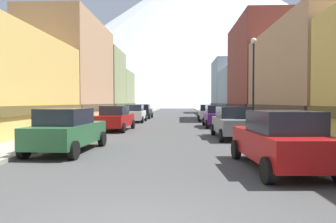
# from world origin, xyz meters

# --- Properties ---
(sidewalk_left) EXTENTS (2.50, 100.00, 0.15)m
(sidewalk_left) POSITION_xyz_m (-6.25, 35.00, 0.07)
(sidewalk_left) COLOR gray
(sidewalk_left) RESTS_ON ground
(sidewalk_right) EXTENTS (2.50, 100.00, 0.15)m
(sidewalk_right) POSITION_xyz_m (6.25, 35.00, 0.07)
(sidewalk_right) COLOR gray
(sidewalk_right) RESTS_ON ground
(storefront_left_2) EXTENTS (6.43, 12.47, 10.44)m
(storefront_left_2) POSITION_xyz_m (-10.56, 26.62, 5.05)
(storefront_left_2) COLOR tan
(storefront_left_2) RESTS_ON ground
(storefront_left_3) EXTENTS (8.83, 8.28, 9.38)m
(storefront_left_3) POSITION_xyz_m (-11.77, 37.54, 4.53)
(storefront_left_3) COLOR #8C9966
(storefront_left_3) RESTS_ON ground
(storefront_left_4) EXTENTS (9.70, 8.54, 7.28)m
(storefront_left_4) POSITION_xyz_m (-12.20, 46.08, 3.50)
(storefront_left_4) COLOR #8C9966
(storefront_left_4) RESTS_ON ground
(storefront_right_1) EXTENTS (6.97, 13.44, 7.68)m
(storefront_right_1) POSITION_xyz_m (10.84, 18.57, 3.70)
(storefront_right_1) COLOR tan
(storefront_right_1) RESTS_ON ground
(storefront_right_2) EXTENTS (9.79, 12.28, 11.64)m
(storefront_right_2) POSITION_xyz_m (12.25, 32.00, 5.64)
(storefront_right_2) COLOR brown
(storefront_right_2) RESTS_ON ground
(storefront_right_3) EXTENTS (7.98, 11.07, 7.25)m
(storefront_right_3) POSITION_xyz_m (11.34, 43.80, 3.49)
(storefront_right_3) COLOR #99A5B2
(storefront_right_3) RESTS_ON ground
(storefront_right_4) EXTENTS (9.70, 10.10, 10.32)m
(storefront_right_4) POSITION_xyz_m (12.20, 54.72, 4.99)
(storefront_right_4) COLOR #99A5B2
(storefront_right_4) RESTS_ON ground
(car_left_0) EXTENTS (2.23, 4.48, 1.78)m
(car_left_0) POSITION_xyz_m (-3.80, 7.78, 0.90)
(car_left_0) COLOR #265933
(car_left_0) RESTS_ON ground
(car_left_1) EXTENTS (2.22, 4.47, 1.78)m
(car_left_1) POSITION_xyz_m (-3.80, 16.90, 0.90)
(car_left_1) COLOR #9E1111
(car_left_1) RESTS_ON ground
(car_left_2) EXTENTS (2.13, 4.43, 1.78)m
(car_left_2) POSITION_xyz_m (-3.80, 26.17, 0.90)
(car_left_2) COLOR silver
(car_left_2) RESTS_ON ground
(car_left_3) EXTENTS (2.10, 4.42, 1.78)m
(car_left_3) POSITION_xyz_m (-3.80, 33.25, 0.90)
(car_left_3) COLOR black
(car_left_3) RESTS_ON ground
(car_right_0) EXTENTS (2.26, 4.49, 1.78)m
(car_right_0) POSITION_xyz_m (3.80, 4.90, 0.90)
(car_right_0) COLOR #9E1111
(car_right_0) RESTS_ON ground
(car_right_1) EXTENTS (2.14, 4.43, 1.78)m
(car_right_1) POSITION_xyz_m (3.80, 12.77, 0.90)
(car_right_1) COLOR slate
(car_right_1) RESTS_ON ground
(car_right_2) EXTENTS (2.07, 4.40, 1.78)m
(car_right_2) POSITION_xyz_m (3.80, 20.42, 0.90)
(car_right_2) COLOR #591E72
(car_right_2) RESTS_ON ground
(car_right_3) EXTENTS (2.19, 4.46, 1.78)m
(car_right_3) POSITION_xyz_m (3.80, 28.02, 0.90)
(car_right_3) COLOR silver
(car_right_3) RESTS_ON ground
(potted_plant_0) EXTENTS (0.48, 0.48, 0.73)m
(potted_plant_0) POSITION_xyz_m (7.00, 11.80, 0.55)
(potted_plant_0) COLOR gray
(potted_plant_0) RESTS_ON sidewalk_right
(potted_plant_1) EXTENTS (0.67, 0.67, 1.03)m
(potted_plant_1) POSITION_xyz_m (7.00, 17.11, 0.72)
(potted_plant_1) COLOR gray
(potted_plant_1) RESTS_ON sidewalk_right
(pedestrian_0) EXTENTS (0.36, 0.36, 1.53)m
(pedestrian_0) POSITION_xyz_m (-6.25, 12.09, 0.85)
(pedestrian_0) COLOR #333338
(pedestrian_0) RESTS_ON sidewalk_left
(streetlamp_right) EXTENTS (0.36, 0.36, 5.86)m
(streetlamp_right) POSITION_xyz_m (5.35, 14.56, 3.99)
(streetlamp_right) COLOR black
(streetlamp_right) RESTS_ON sidewalk_right
(mountain_backdrop) EXTENTS (333.83, 333.83, 126.92)m
(mountain_backdrop) POSITION_xyz_m (22.98, 260.00, 63.46)
(mountain_backdrop) COLOR silver
(mountain_backdrop) RESTS_ON ground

